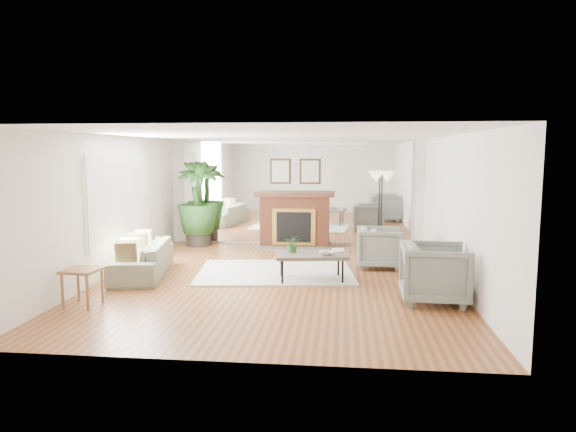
# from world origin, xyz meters

# --- Properties ---
(ground) EXTENTS (7.00, 7.00, 0.00)m
(ground) POSITION_xyz_m (0.00, 0.00, 0.00)
(ground) COLOR brown
(ground) RESTS_ON ground
(wall_left) EXTENTS (0.02, 7.00, 2.50)m
(wall_left) POSITION_xyz_m (-2.99, 0.00, 1.25)
(wall_left) COLOR white
(wall_left) RESTS_ON ground
(wall_right) EXTENTS (0.02, 7.00, 2.50)m
(wall_right) POSITION_xyz_m (2.99, 0.00, 1.25)
(wall_right) COLOR white
(wall_right) RESTS_ON ground
(wall_back) EXTENTS (6.00, 0.02, 2.50)m
(wall_back) POSITION_xyz_m (0.00, 3.49, 1.25)
(wall_back) COLOR white
(wall_back) RESTS_ON ground
(mirror_panel) EXTENTS (5.40, 0.04, 2.40)m
(mirror_panel) POSITION_xyz_m (0.00, 3.47, 1.25)
(mirror_panel) COLOR silver
(mirror_panel) RESTS_ON wall_back
(window_panel) EXTENTS (0.04, 2.40, 1.50)m
(window_panel) POSITION_xyz_m (-2.96, 0.40, 1.35)
(window_panel) COLOR #B2E09E
(window_panel) RESTS_ON wall_left
(fireplace) EXTENTS (1.85, 0.83, 2.05)m
(fireplace) POSITION_xyz_m (0.00, 3.26, 0.66)
(fireplace) COLOR brown
(fireplace) RESTS_ON ground
(area_rug) EXTENTS (3.01, 2.32, 0.03)m
(area_rug) POSITION_xyz_m (-0.10, 0.55, 0.01)
(area_rug) COLOR silver
(area_rug) RESTS_ON ground
(coffee_table) EXTENTS (1.30, 0.88, 0.49)m
(coffee_table) POSITION_xyz_m (0.59, 0.01, 0.44)
(coffee_table) COLOR #60544C
(coffee_table) RESTS_ON ground
(sofa) EXTENTS (1.14, 2.14, 0.59)m
(sofa) POSITION_xyz_m (-2.45, 0.10, 0.30)
(sofa) COLOR gray
(sofa) RESTS_ON ground
(armchair_back) EXTENTS (0.87, 0.84, 0.78)m
(armchair_back) POSITION_xyz_m (1.83, 1.20, 0.39)
(armchair_back) COLOR gray
(armchair_back) RESTS_ON ground
(armchair_front) EXTENTS (1.00, 0.98, 0.88)m
(armchair_front) POSITION_xyz_m (2.48, -1.03, 0.44)
(armchair_front) COLOR gray
(armchair_front) RESTS_ON ground
(side_table) EXTENTS (0.52, 0.52, 0.55)m
(side_table) POSITION_xyz_m (-2.59, -1.78, 0.46)
(side_table) COLOR #975D3C
(side_table) RESTS_ON ground
(potted_ficus) EXTENTS (1.19, 1.19, 1.99)m
(potted_ficus) POSITION_xyz_m (-2.27, 3.10, 1.07)
(potted_ficus) COLOR black
(potted_ficus) RESTS_ON ground
(floor_lamp) EXTENTS (0.57, 0.32, 1.76)m
(floor_lamp) POSITION_xyz_m (1.99, 3.10, 1.50)
(floor_lamp) COLOR black
(floor_lamp) RESTS_ON ground
(tabletop_plant) EXTENTS (0.31, 0.28, 0.31)m
(tabletop_plant) POSITION_xyz_m (0.27, 0.07, 0.64)
(tabletop_plant) COLOR #2D6725
(tabletop_plant) RESTS_ON coffee_table
(fruit_bowl) EXTENTS (0.30, 0.30, 0.06)m
(fruit_bowl) POSITION_xyz_m (0.85, -0.11, 0.52)
(fruit_bowl) COLOR #975D3C
(fruit_bowl) RESTS_ON coffee_table
(book) EXTENTS (0.23, 0.29, 0.02)m
(book) POSITION_xyz_m (0.96, 0.27, 0.50)
(book) COLOR #975D3C
(book) RESTS_ON coffee_table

